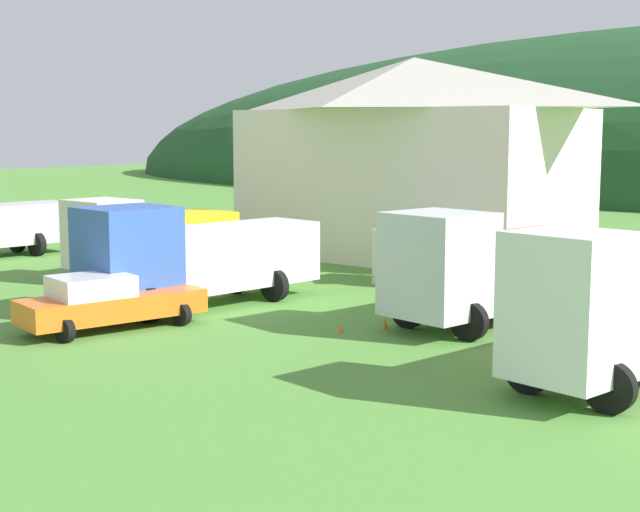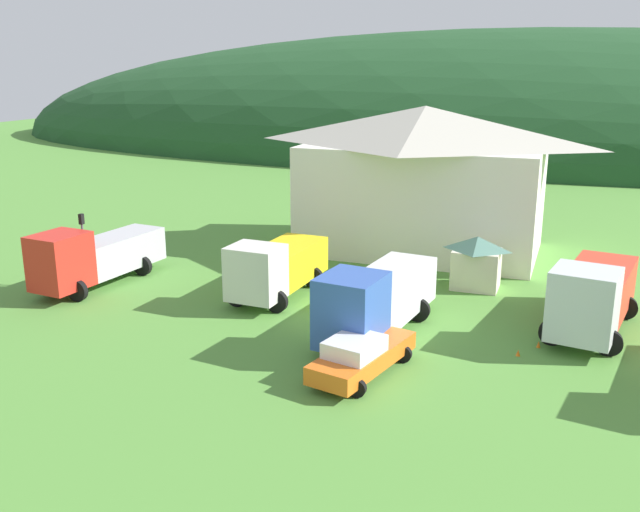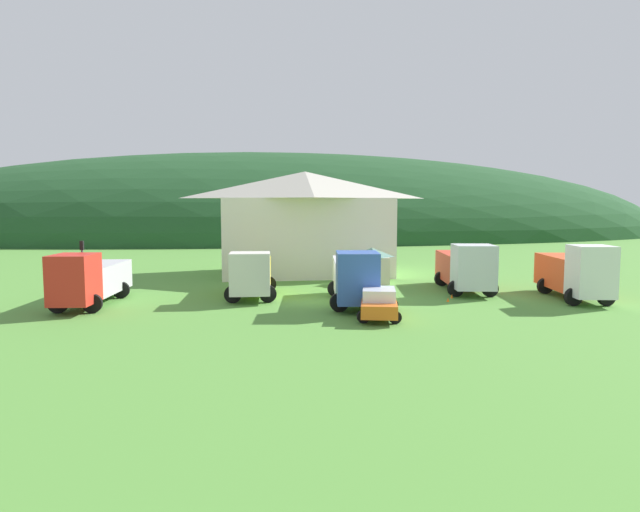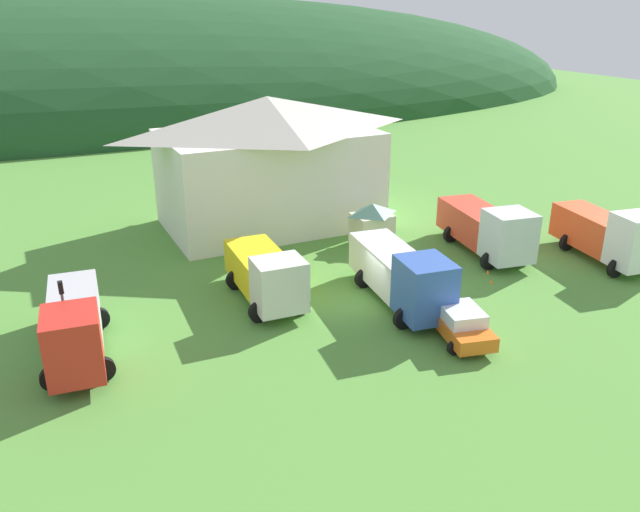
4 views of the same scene
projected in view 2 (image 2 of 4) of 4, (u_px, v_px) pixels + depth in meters
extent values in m
plane|color=#518C38|center=(359.00, 326.00, 32.18)|extent=(200.00, 200.00, 0.00)
ellipsoid|color=#1E4723|center=(516.00, 148.00, 98.28)|extent=(161.55, 60.00, 32.06)
cube|color=white|center=(422.00, 198.00, 44.28)|extent=(14.33, 8.89, 6.73)
pyramid|color=#B7B2A3|center=(425.00, 125.00, 43.07)|extent=(15.48, 9.60, 2.35)
cube|color=beige|center=(476.00, 269.00, 37.27)|extent=(2.42, 2.01, 2.09)
pyramid|color=#4C7A6B|center=(478.00, 243.00, 36.89)|extent=(2.61, 2.17, 0.73)
cube|color=red|center=(61.00, 261.00, 35.38)|extent=(2.49, 2.86, 2.83)
cube|color=black|center=(57.00, 250.00, 35.10)|extent=(1.41, 2.23, 0.90)
cube|color=#B2B2B7|center=(118.00, 252.00, 39.05)|extent=(2.79, 5.76, 1.85)
cylinder|color=black|center=(77.00, 291.00, 35.34)|extent=(1.10, 0.30, 1.10)
cylinder|color=black|center=(49.00, 285.00, 36.17)|extent=(1.10, 0.30, 1.10)
cylinder|color=black|center=(142.00, 266.00, 39.60)|extent=(1.10, 0.30, 1.10)
cylinder|color=black|center=(116.00, 262.00, 40.43)|extent=(1.10, 0.30, 1.10)
cube|color=silver|center=(256.00, 273.00, 33.82)|extent=(2.61, 2.26, 2.63)
cube|color=black|center=(255.00, 262.00, 33.57)|extent=(1.43, 1.78, 0.84)
cube|color=yellow|center=(288.00, 262.00, 37.05)|extent=(2.75, 5.06, 1.85)
cylinder|color=black|center=(277.00, 301.00, 33.75)|extent=(1.10, 0.30, 1.10)
cylinder|color=black|center=(237.00, 296.00, 34.60)|extent=(1.10, 0.30, 1.10)
cylinder|color=black|center=(313.00, 277.00, 37.53)|extent=(1.10, 0.30, 1.10)
cylinder|color=black|center=(276.00, 272.00, 38.38)|extent=(1.10, 0.30, 1.10)
cube|color=#3356AD|center=(352.00, 310.00, 28.29)|extent=(2.69, 2.96, 2.92)
cube|color=black|center=(350.00, 296.00, 28.01)|extent=(1.53, 2.29, 0.94)
cube|color=silver|center=(391.00, 291.00, 32.03)|extent=(3.08, 6.06, 2.06)
cylinder|color=black|center=(374.00, 349.00, 28.22)|extent=(1.10, 0.30, 1.10)
cylinder|color=black|center=(329.00, 339.00, 29.15)|extent=(1.10, 0.30, 1.10)
cylinder|color=black|center=(418.00, 310.00, 32.59)|extent=(1.10, 0.30, 1.10)
cylinder|color=black|center=(377.00, 303.00, 33.52)|extent=(1.10, 0.30, 1.10)
cube|color=silver|center=(583.00, 304.00, 28.95)|extent=(2.97, 2.88, 2.96)
cube|color=black|center=(584.00, 290.00, 28.67)|extent=(1.70, 2.19, 0.95)
cube|color=red|center=(599.00, 288.00, 32.47)|extent=(3.49, 6.00, 2.04)
cylinder|color=black|center=(609.00, 343.00, 28.79)|extent=(1.10, 0.30, 1.10)
cylinder|color=black|center=(552.00, 332.00, 29.90)|extent=(1.10, 0.30, 1.10)
cylinder|color=black|center=(625.00, 308.00, 32.89)|extent=(1.10, 0.30, 1.10)
cylinder|color=black|center=(574.00, 300.00, 34.00)|extent=(1.10, 0.30, 1.10)
cube|color=orange|center=(363.00, 357.00, 27.09)|extent=(3.05, 5.66, 0.70)
cube|color=silver|center=(355.00, 346.00, 26.39)|extent=(2.18, 2.49, 0.62)
cylinder|color=black|center=(357.00, 388.00, 25.28)|extent=(0.68, 0.24, 0.68)
cylinder|color=black|center=(319.00, 377.00, 26.15)|extent=(0.68, 0.24, 0.68)
cylinder|color=black|center=(403.00, 354.00, 28.21)|extent=(0.68, 0.24, 0.68)
cylinder|color=black|center=(368.00, 345.00, 29.09)|extent=(0.68, 0.24, 0.68)
cylinder|color=#4C4C51|center=(85.00, 256.00, 37.20)|extent=(0.12, 0.12, 3.47)
cube|color=black|center=(81.00, 219.00, 36.66)|extent=(0.20, 0.24, 0.55)
sphere|color=yellow|center=(83.00, 219.00, 36.77)|extent=(0.14, 0.14, 0.14)
cone|color=orange|center=(538.00, 347.00, 29.73)|extent=(0.36, 0.36, 0.55)
cone|color=orange|center=(518.00, 356.00, 28.89)|extent=(0.36, 0.36, 0.54)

